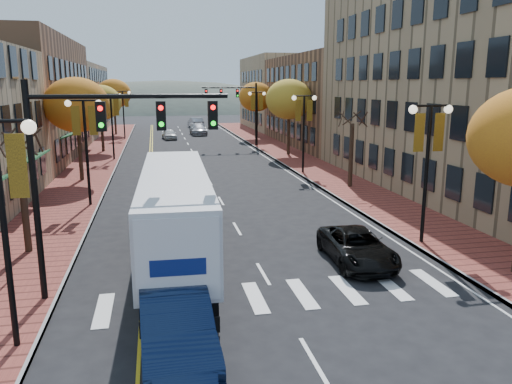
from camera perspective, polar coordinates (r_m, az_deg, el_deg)
ground at (r=15.14m, az=4.14°, el=-14.78°), size 200.00×200.00×0.00m
sidewalk_left at (r=46.29m, az=-17.88°, el=3.19°), size 4.00×85.00×0.15m
sidewalk_right at (r=47.70m, az=4.17°, el=4.00°), size 4.00×85.00×0.15m
building_left_mid at (r=50.77m, az=-26.97°, el=9.37°), size 12.00×24.00×11.00m
building_left_far at (r=75.20m, az=-21.92°, el=9.74°), size 12.00×26.00×9.50m
building_right_near at (r=36.51m, az=26.67°, el=11.95°), size 15.00×28.00×15.00m
building_right_mid at (r=59.32m, az=10.75°, el=10.21°), size 15.00×24.00×10.00m
building_right_far at (r=80.13m, az=4.78°, el=11.20°), size 15.00×20.00×11.00m
tree_left_a at (r=22.13m, az=-24.99°, el=-0.98°), size 0.28×0.28×4.20m
tree_left_b at (r=37.39m, az=-19.82°, el=9.33°), size 4.48×4.48×7.21m
tree_left_c at (r=53.28m, az=-17.36°, el=9.73°), size 4.16×4.16×6.69m
tree_left_d at (r=71.19m, az=-15.96°, el=10.74°), size 4.61×4.61×7.42m
tree_right_b at (r=33.80m, az=10.81°, el=4.15°), size 0.28×0.28×4.20m
tree_right_c at (r=48.69m, az=3.79°, el=10.52°), size 4.48×4.48×7.21m
tree_right_d at (r=64.27m, az=-0.00°, el=10.81°), size 4.35×4.35×7.00m
lamp_left_a at (r=13.77m, az=-27.21°, el=0.09°), size 1.96×0.36×6.05m
lamp_left_b at (r=29.34m, az=-18.93°, el=6.54°), size 1.96×0.36×6.05m
lamp_left_c at (r=47.20m, az=-16.19°, el=8.62°), size 1.96×0.36×6.05m
lamp_left_d at (r=65.14m, az=-14.95°, el=9.55°), size 1.96×0.36×6.05m
lamp_right_a at (r=22.18m, az=19.07°, el=4.89°), size 1.96×0.36×6.05m
lamp_right_b at (r=38.72m, az=5.49°, el=8.36°), size 1.96×0.36×6.05m
lamp_right_c at (r=56.17m, az=0.11°, el=9.59°), size 1.96×0.36×6.05m
traffic_mast_near at (r=16.19m, az=-17.69°, el=4.75°), size 6.10×0.35×7.00m
traffic_mast_far at (r=55.77m, az=-1.96°, el=10.22°), size 6.10×0.34×7.00m
semi_truck at (r=20.18m, az=-9.24°, el=-1.48°), size 2.77×14.71×3.66m
navy_sedan at (r=13.33m, az=-9.15°, el=-14.84°), size 1.98×5.14×1.67m
black_suv at (r=19.99m, az=11.46°, el=-6.16°), size 2.34×4.75×1.30m
car_far_white at (r=64.76m, az=-9.88°, el=6.53°), size 2.01×3.99×1.30m
car_far_silver at (r=69.95m, az=-6.62°, el=7.12°), size 2.26×5.21×1.49m
car_far_oncoming at (r=81.51m, az=-6.92°, el=7.88°), size 2.41×5.18×1.64m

